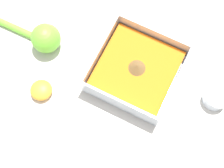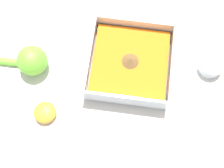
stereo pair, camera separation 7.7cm
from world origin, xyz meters
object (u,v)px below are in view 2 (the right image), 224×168
spice_bowl (211,66)px  square_dish (130,64)px  lemon_half (45,112)px  lemon_squeezer (29,61)px

spice_bowl → square_dish: bearing=-173.0°
spice_bowl → lemon_half: 0.44m
lemon_squeezer → spice_bowl: bearing=6.0°
spice_bowl → lemon_squeezer: bearing=-173.1°
square_dish → spice_bowl: (0.21, 0.03, -0.01)m
lemon_half → spice_bowl: bearing=23.9°
square_dish → lemon_squeezer: lemon_squeezer is taller
square_dish → lemon_half: size_ratio=3.75×
spice_bowl → lemon_half: spice_bowl is taller
spice_bowl → lemon_half: (-0.40, -0.18, -0.00)m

